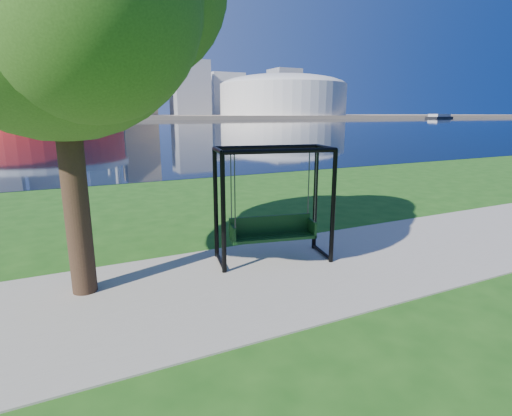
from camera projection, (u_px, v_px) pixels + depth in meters
ground at (266, 267)px, 8.46m from camera, size 900.00×900.00×0.00m
path at (277, 275)px, 8.02m from camera, size 120.00×4.00×0.03m
river at (74, 127)px, 97.58m from camera, size 900.00×180.00×0.02m
far_bank at (62, 117)px, 275.61m from camera, size 900.00×228.00×2.00m
stadium at (39, 92)px, 206.23m from camera, size 83.00×83.00×32.00m
arena at (283, 94)px, 267.91m from camera, size 84.00×84.00×26.56m
skyline at (49, 65)px, 277.43m from camera, size 392.00×66.00×96.50m
swing at (273, 207)px, 8.61m from camera, size 2.61×1.53×2.50m
barge at (440, 116)px, 261.12m from camera, size 29.26×16.53×2.84m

